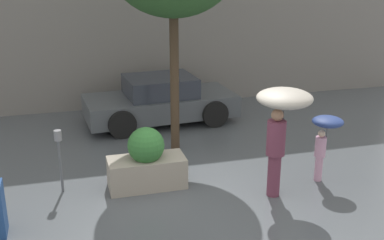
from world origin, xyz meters
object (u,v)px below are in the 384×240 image
at_px(person_adult, 282,113).
at_px(parked_car_near, 160,101).
at_px(person_child, 325,132).
at_px(parking_meter, 59,148).
at_px(planter_box, 147,163).

height_order(person_adult, parked_car_near, person_adult).
bearing_deg(person_adult, person_child, -5.01).
height_order(person_child, parked_car_near, person_child).
bearing_deg(parked_car_near, person_child, -156.20).
distance_m(person_adult, parking_meter, 4.19).
height_order(person_adult, parking_meter, person_adult).
xyz_separation_m(person_adult, parked_car_near, (-1.26, 4.77, -1.02)).
bearing_deg(parking_meter, planter_box, -8.29).
bearing_deg(parking_meter, person_adult, -16.84).
bearing_deg(person_adult, parked_car_near, 85.23).
relative_size(person_adult, person_child, 1.52).
relative_size(planter_box, person_adult, 0.73).
distance_m(planter_box, person_child, 3.56).
distance_m(parked_car_near, parking_meter, 4.48).
xyz_separation_m(planter_box, person_adult, (2.34, -0.96, 1.10)).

